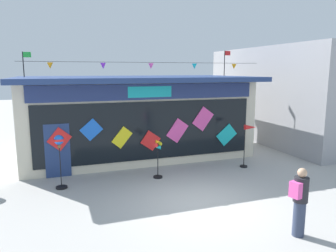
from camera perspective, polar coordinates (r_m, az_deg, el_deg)
The scene contains 7 objects.
ground_plane at distance 9.92m, azimuth 5.56°, elevation -13.45°, with size 80.00×80.00×0.00m, color #ADAAA5.
kite_shop_building at distance 15.19m, azimuth -5.80°, elevation 1.94°, with size 10.27×5.73×4.90m.
wind_spinner_far_left at distance 11.20m, azimuth -18.73°, elevation -3.86°, with size 0.38×0.38×1.83m.
wind_spinner_left at distance 11.76m, azimuth -1.79°, elevation -5.16°, with size 0.37×0.34×1.44m.
wind_spinner_center_left at distance 13.44m, azimuth 14.13°, elevation -1.64°, with size 0.65×0.35×1.76m.
person_near_camera at distance 8.36m, azimuth 22.34°, elevation -12.16°, with size 0.47×0.35×1.68m.
neighbour_building at distance 20.22m, azimuth 22.91°, elevation 5.26°, with size 6.60×9.85×5.15m, color #99999E.
Camera 1 is at (-3.91, -8.24, 3.91)m, focal length 34.34 mm.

